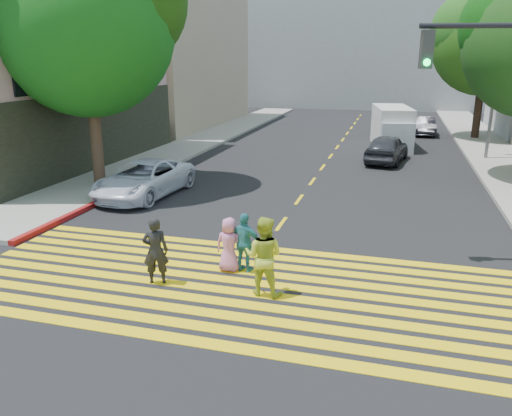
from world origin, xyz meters
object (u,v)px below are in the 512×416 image
at_px(tree_right_far, 489,36).
at_px(pedestrian_woman, 264,256).
at_px(pedestrian_man, 155,251).
at_px(dark_car_parked, 424,126).
at_px(dark_car_near, 387,148).
at_px(tree_left, 88,17).
at_px(white_sedan, 144,179).
at_px(white_van, 392,128).
at_px(pedestrian_child, 229,245).
at_px(silver_car, 394,122).
at_px(pedestrian_extra, 245,243).

relative_size(tree_right_far, pedestrian_woman, 5.27).
bearing_deg(pedestrian_man, dark_car_parked, -125.00).
bearing_deg(dark_car_near, tree_left, 46.29).
relative_size(white_sedan, white_van, 0.92).
height_order(pedestrian_man, dark_car_near, pedestrian_man).
relative_size(pedestrian_woman, dark_car_parked, 0.47).
bearing_deg(white_van, pedestrian_man, -112.37).
relative_size(pedestrian_child, silver_car, 0.30).
bearing_deg(silver_car, white_van, 83.07).
relative_size(tree_right_far, pedestrian_child, 6.94).
xyz_separation_m(pedestrian_man, white_van, (4.92, 20.88, 0.31)).
height_order(silver_car, white_van, white_van).
bearing_deg(pedestrian_man, pedestrian_woman, 162.61).
height_order(white_sedan, dark_car_parked, white_sedan).
xyz_separation_m(tree_right_far, white_sedan, (-14.19, -18.45, -5.77)).
distance_m(pedestrian_man, white_sedan, 8.03).
bearing_deg(dark_car_parked, dark_car_near, -104.41).
relative_size(pedestrian_man, pedestrian_child, 1.18).
height_order(dark_car_parked, white_van, white_van).
height_order(tree_left, pedestrian_woman, tree_left).
bearing_deg(white_sedan, silver_car, 70.85).
xyz_separation_m(dark_car_near, white_van, (0.14, 4.66, 0.41)).
xyz_separation_m(tree_left, silver_car, (11.40, 19.83, -5.91)).
relative_size(pedestrian_man, white_van, 0.31).
relative_size(tree_left, pedestrian_woman, 5.39).
relative_size(pedestrian_woman, dark_car_near, 0.44).
height_order(tree_right_far, pedestrian_child, tree_right_far).
bearing_deg(tree_right_far, pedestrian_woman, -106.83).
height_order(pedestrian_man, pedestrian_child, pedestrian_man).
bearing_deg(dark_car_parked, pedestrian_woman, -102.01).
bearing_deg(white_van, pedestrian_child, -109.19).
distance_m(tree_left, pedestrian_extra, 12.11).
distance_m(tree_right_far, pedestrian_woman, 26.99).
distance_m(pedestrian_woman, dark_car_parked, 27.05).
relative_size(pedestrian_extra, dark_car_near, 0.36).
bearing_deg(pedestrian_woman, pedestrian_extra, -52.09).
bearing_deg(tree_left, white_sedan, -20.93).
relative_size(pedestrian_woman, white_van, 0.35).
bearing_deg(dark_car_parked, tree_right_far, -26.12).
height_order(pedestrian_man, pedestrian_extra, pedestrian_man).
height_order(pedestrian_man, white_sedan, pedestrian_man).
bearing_deg(tree_right_far, pedestrian_man, -111.88).
relative_size(pedestrian_child, dark_car_near, 0.33).
bearing_deg(pedestrian_man, tree_left, -71.30).
relative_size(pedestrian_man, dark_car_parked, 0.43).
bearing_deg(tree_left, white_van, 48.87).
xyz_separation_m(pedestrian_man, dark_car_near, (4.78, 16.22, -0.10)).
bearing_deg(pedestrian_extra, silver_car, -88.82).
xyz_separation_m(white_sedan, dark_car_near, (8.76, 9.25, 0.04)).
relative_size(pedestrian_child, white_sedan, 0.29).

